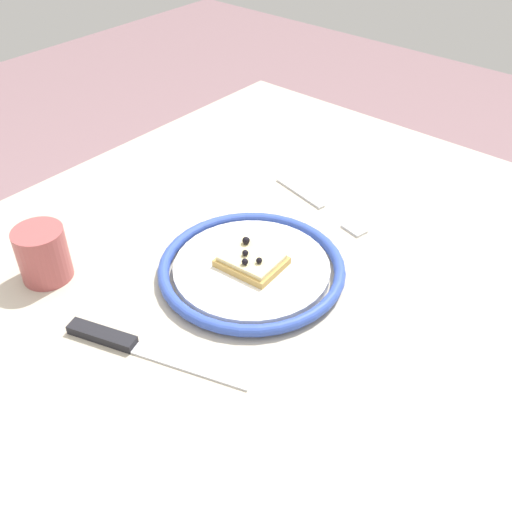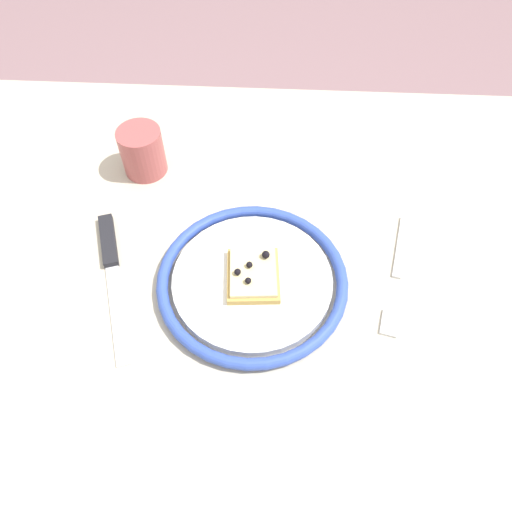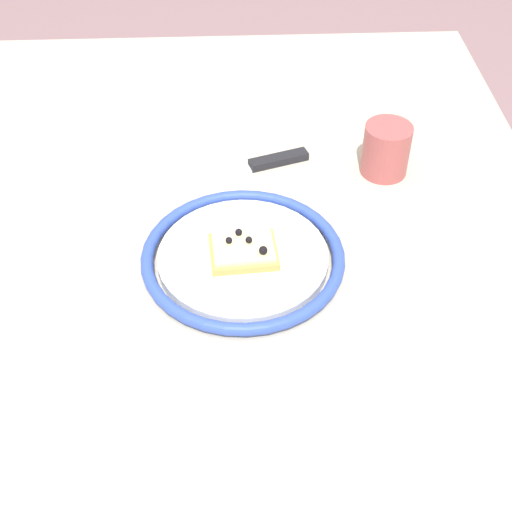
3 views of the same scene
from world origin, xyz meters
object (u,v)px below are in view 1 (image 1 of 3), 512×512
(dining_table, at_px, (240,341))
(pizza_slice_near, at_px, (252,260))
(plate, at_px, (252,268))
(cup, at_px, (43,254))
(fork, at_px, (319,205))
(knife, at_px, (125,343))

(dining_table, distance_m, pizza_slice_near, 0.12)
(dining_table, relative_size, pizza_slice_near, 13.08)
(plate, height_order, cup, cup)
(plate, xyz_separation_m, pizza_slice_near, (-0.00, -0.00, 0.01))
(dining_table, distance_m, cup, 0.30)
(pizza_slice_near, xyz_separation_m, fork, (-0.20, -0.03, -0.02))
(pizza_slice_near, distance_m, fork, 0.20)
(pizza_slice_near, bearing_deg, plate, 36.85)
(knife, height_order, cup, cup)
(knife, bearing_deg, plate, 171.96)
(cup, bearing_deg, knife, 84.76)
(dining_table, height_order, pizza_slice_near, pizza_slice_near)
(dining_table, bearing_deg, plate, -163.73)
(pizza_slice_near, xyz_separation_m, knife, (0.20, -0.03, -0.02))
(dining_table, height_order, cup, cup)
(knife, bearing_deg, pizza_slice_near, 172.26)
(plate, xyz_separation_m, fork, (-0.20, -0.03, -0.01))
(dining_table, relative_size, knife, 4.95)
(fork, bearing_deg, knife, -0.21)
(knife, bearing_deg, dining_table, 165.80)
(dining_table, xyz_separation_m, pizza_slice_near, (-0.04, -0.01, 0.12))
(fork, bearing_deg, dining_table, 9.23)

